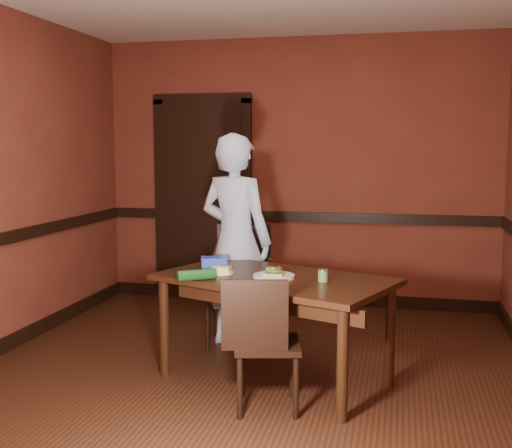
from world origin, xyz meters
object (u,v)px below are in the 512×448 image
at_px(person, 236,240).
at_px(sandwich_plate, 274,275).
at_px(chair_far, 234,285).
at_px(chair_near, 267,342).
at_px(food_tub, 214,263).
at_px(dining_table, 275,328).
at_px(sauce_jar, 323,275).
at_px(cheese_saucer, 222,271).

distance_m(person, sandwich_plate, 0.90).
bearing_deg(sandwich_plate, chair_far, 122.20).
distance_m(chair_far, person, 0.38).
relative_size(chair_near, person, 0.49).
bearing_deg(food_tub, sandwich_plate, -43.03).
height_order(sandwich_plate, food_tub, food_tub).
height_order(person, sandwich_plate, person).
relative_size(dining_table, chair_far, 1.61).
distance_m(person, food_tub, 0.54).
distance_m(dining_table, chair_far, 0.89).
bearing_deg(sauce_jar, cheese_saucer, 171.44).
bearing_deg(dining_table, sandwich_plate, -69.64).
xyz_separation_m(chair_far, sauce_jar, (0.83, -0.83, 0.29)).
xyz_separation_m(chair_near, food_tub, (-0.54, 0.68, 0.35)).
xyz_separation_m(person, cheese_saucer, (0.08, -0.71, -0.11)).
distance_m(dining_table, cheese_saucer, 0.54).
bearing_deg(sauce_jar, food_tub, 161.03).
bearing_deg(chair_far, dining_table, -67.18).
height_order(chair_far, person, person).
distance_m(sandwich_plate, food_tub, 0.54).
xyz_separation_m(person, sandwich_plate, (0.47, -0.76, -0.11)).
distance_m(dining_table, person, 1.00).
bearing_deg(person, chair_far, -12.95).
xyz_separation_m(sauce_jar, food_tub, (-0.83, 0.29, 0.00)).
bearing_deg(person, food_tub, 105.12).
xyz_separation_m(dining_table, sauce_jar, (0.34, -0.09, 0.41)).
relative_size(dining_table, person, 0.91).
bearing_deg(food_tub, chair_near, -69.44).
bearing_deg(sandwich_plate, chair_near, -83.68).
distance_m(dining_table, chair_near, 0.49).
relative_size(sauce_jar, cheese_saucer, 0.51).
bearing_deg(sandwich_plate, cheese_saucer, 171.78).
relative_size(dining_table, cheese_saucer, 9.77).
bearing_deg(dining_table, person, 144.14).
bearing_deg(chair_far, chair_near, -76.97).
height_order(chair_near, person, person).
height_order(chair_far, cheese_saucer, chair_far).
bearing_deg(sauce_jar, chair_far, 135.02).
relative_size(person, sauce_jar, 21.29).
height_order(dining_table, chair_near, chair_near).
relative_size(dining_table, chair_near, 1.84).
distance_m(sandwich_plate, cheese_saucer, 0.39).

